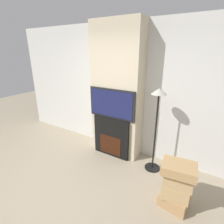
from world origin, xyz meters
The scene contains 7 objects.
ground_plane centered at (0.00, 0.00, 0.00)m, with size 14.00×14.00×0.00m, color tan.
wall_back centered at (0.00, 2.03, 1.35)m, with size 6.00×0.06×2.70m.
chimney_breast centered at (0.00, 1.81, 1.35)m, with size 1.05×0.38×2.70m.
fireplace centered at (0.00, 1.62, 0.43)m, with size 0.81×0.15×0.86m.
television centered at (0.00, 1.61, 1.16)m, with size 1.01×0.07×0.60m.
floor_lamp centered at (0.92, 1.61, 1.12)m, with size 0.29×0.29×1.57m.
box_stack centered at (1.48, 0.94, 0.38)m, with size 0.48×0.40×0.74m.
Camera 1 is at (1.75, -1.19, 2.16)m, focal length 28.00 mm.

